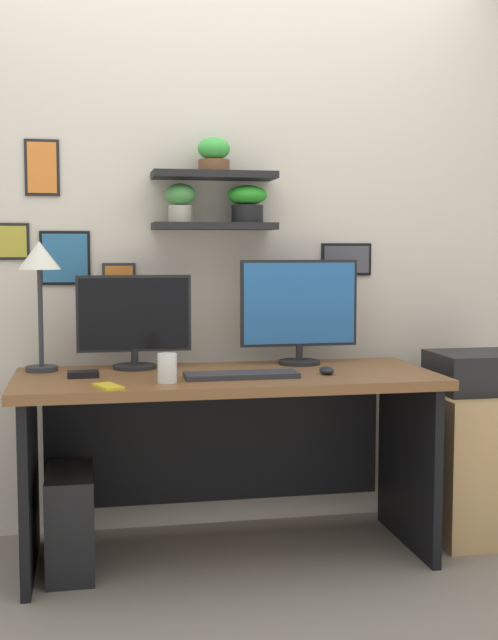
% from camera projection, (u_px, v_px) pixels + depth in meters
% --- Properties ---
extents(ground_plane, '(8.00, 8.00, 0.00)m').
position_uv_depth(ground_plane, '(227.00, 556.00, 3.37)').
color(ground_plane, gray).
extents(back_wall_assembly, '(4.40, 0.24, 2.70)m').
position_uv_depth(back_wall_assembly, '(209.00, 225.00, 3.68)').
color(back_wall_assembly, beige).
rests_on(back_wall_assembly, ground).
extents(desk, '(1.67, 0.68, 0.75)m').
position_uv_depth(desk, '(225.00, 422.00, 3.38)').
color(desk, brown).
rests_on(desk, ground).
extents(monitor_left, '(0.47, 0.18, 0.39)m').
position_uv_depth(monitor_left, '(134.00, 320.00, 3.43)').
color(monitor_left, black).
rests_on(monitor_left, desk).
extents(monitor_right, '(0.51, 0.18, 0.45)m').
position_uv_depth(monitor_right, '(299.00, 309.00, 3.56)').
color(monitor_right, black).
rests_on(monitor_right, desk).
extents(keyboard, '(0.44, 0.14, 0.02)m').
position_uv_depth(keyboard, '(241.00, 375.00, 3.20)').
color(keyboard, '#2D2D33').
rests_on(keyboard, desk).
extents(computer_mouse, '(0.06, 0.09, 0.03)m').
position_uv_depth(computer_mouse, '(327.00, 370.00, 3.29)').
color(computer_mouse, black).
rests_on(computer_mouse, desk).
extents(desk_lamp, '(0.17, 0.17, 0.53)m').
position_uv_depth(desk_lamp, '(40.00, 268.00, 3.33)').
color(desk_lamp, '#2D2D33').
rests_on(desk_lamp, desk).
extents(cell_phone, '(0.12, 0.16, 0.01)m').
position_uv_depth(cell_phone, '(108.00, 386.00, 2.97)').
color(cell_phone, yellow).
rests_on(cell_phone, desk).
extents(scissors_tray, '(0.12, 0.08, 0.02)m').
position_uv_depth(scissors_tray, '(83.00, 374.00, 3.21)').
color(scissors_tray, black).
rests_on(scissors_tray, desk).
extents(water_cup, '(0.07, 0.07, 0.11)m').
position_uv_depth(water_cup, '(167.00, 368.00, 3.08)').
color(water_cup, white).
rests_on(water_cup, desk).
extents(drawer_cabinet, '(0.44, 0.50, 0.63)m').
position_uv_depth(drawer_cabinet, '(476.00, 463.00, 3.62)').
color(drawer_cabinet, tan).
rests_on(drawer_cabinet, ground).
extents(printer, '(0.38, 0.34, 0.17)m').
position_uv_depth(printer, '(478.00, 372.00, 3.58)').
color(printer, black).
rests_on(printer, drawer_cabinet).
extents(computer_tower_left, '(0.18, 0.40, 0.39)m').
position_uv_depth(computer_tower_left, '(70.00, 521.00, 3.21)').
color(computer_tower_left, black).
rests_on(computer_tower_left, ground).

